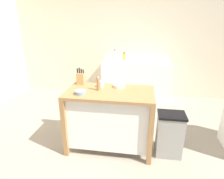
{
  "coord_description": "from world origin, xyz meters",
  "views": [
    {
      "loc": [
        0.47,
        -2.2,
        1.79
      ],
      "look_at": [
        0.08,
        0.37,
        0.83
      ],
      "focal_mm": 30.4,
      "sensor_mm": 36.0,
      "label": 1
    }
  ],
  "objects": [
    {
      "name": "bottle_dish_soap",
      "position": [
        0.09,
        2.14,
        1.0
      ],
      "size": [
        0.06,
        0.06,
        0.18
      ],
      "color": "yellow",
      "rests_on": "sink_counter"
    },
    {
      "name": "bowl_ceramic_wide",
      "position": [
        -0.29,
        0.01,
        0.9
      ],
      "size": [
        0.15,
        0.15,
        0.04
      ],
      "color": "gray",
      "rests_on": "kitchen_island"
    },
    {
      "name": "pepper_grinder",
      "position": [
        -0.09,
        0.18,
        0.97
      ],
      "size": [
        0.04,
        0.04,
        0.2
      ],
      "color": "#9E7042",
      "rests_on": "kitchen_island"
    },
    {
      "name": "sink_faucet",
      "position": [
        0.37,
        2.19,
        1.02
      ],
      "size": [
        0.02,
        0.02,
        0.22
      ],
      "color": "#B7BCC1",
      "rests_on": "sink_counter"
    },
    {
      "name": "sink_counter",
      "position": [
        0.37,
        2.05,
        0.46
      ],
      "size": [
        1.5,
        0.6,
        0.91
      ],
      "color": "white",
      "rests_on": "ground"
    },
    {
      "name": "kitchen_island",
      "position": [
        0.08,
        0.17,
        0.49
      ],
      "size": [
        1.19,
        0.66,
        0.88
      ],
      "color": "#9E7042",
      "rests_on": "ground"
    },
    {
      "name": "bowl_stoneware_deep",
      "position": [
        0.19,
        0.34,
        0.9
      ],
      "size": [
        0.16,
        0.16,
        0.05
      ],
      "color": "silver",
      "rests_on": "kitchen_island"
    },
    {
      "name": "ground_plane",
      "position": [
        0.0,
        0.0,
        0.0
      ],
      "size": [
        6.21,
        6.21,
        0.0
      ],
      "primitive_type": "plane",
      "color": "gray",
      "rests_on": "ground"
    },
    {
      "name": "drinking_cup",
      "position": [
        -0.07,
        0.3,
        0.93
      ],
      "size": [
        0.07,
        0.07,
        0.1
      ],
      "color": "silver",
      "rests_on": "kitchen_island"
    },
    {
      "name": "wall_back",
      "position": [
        0.0,
        2.4,
        1.3
      ],
      "size": [
        5.21,
        0.1,
        2.6
      ],
      "primitive_type": "cube",
      "color": "beige",
      "rests_on": "ground"
    },
    {
      "name": "knife_block",
      "position": [
        -0.4,
        0.4,
        0.97
      ],
      "size": [
        0.11,
        0.09,
        0.25
      ],
      "color": "tan",
      "rests_on": "kitchen_island"
    },
    {
      "name": "bottle_spray_cleaner",
      "position": [
        -0.14,
        2.16,
        1.02
      ],
      "size": [
        0.05,
        0.05,
        0.24
      ],
      "color": "white",
      "rests_on": "sink_counter"
    },
    {
      "name": "trash_bin",
      "position": [
        0.91,
        0.11,
        0.32
      ],
      "size": [
        0.36,
        0.28,
        0.63
      ],
      "color": "gray",
      "rests_on": "ground"
    }
  ]
}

